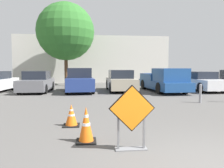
{
  "coord_description": "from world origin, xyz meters",
  "views": [
    {
      "loc": [
        -2.18,
        -2.86,
        1.65
      ],
      "look_at": [
        -0.75,
        10.06,
        0.67
      ],
      "focal_mm": 35.0,
      "sensor_mm": 36.0,
      "label": 1
    }
  ],
  "objects_px": {
    "parked_car_fifth": "(200,82)",
    "parked_car_second": "(37,82)",
    "parked_car_third": "(79,81)",
    "traffic_cone_nearest": "(86,125)",
    "parked_car_fourth": "(121,81)",
    "pickup_truck": "(165,81)",
    "traffic_cone_second": "(71,115)",
    "bollard_nearest": "(200,93)",
    "road_closed_sign": "(132,115)"
  },
  "relations": [
    {
      "from": "parked_car_fifth",
      "to": "parked_car_second",
      "type": "bearing_deg",
      "value": -4.71
    },
    {
      "from": "parked_car_third",
      "to": "traffic_cone_nearest",
      "type": "bearing_deg",
      "value": 89.49
    },
    {
      "from": "traffic_cone_nearest",
      "to": "parked_car_fourth",
      "type": "height_order",
      "value": "parked_car_fourth"
    },
    {
      "from": "parked_car_third",
      "to": "pickup_truck",
      "type": "distance_m",
      "value": 5.8
    },
    {
      "from": "traffic_cone_second",
      "to": "parked_car_fourth",
      "type": "xyz_separation_m",
      "value": [
        2.77,
        9.02,
        0.39
      ]
    },
    {
      "from": "parked_car_third",
      "to": "pickup_truck",
      "type": "relative_size",
      "value": 0.77
    },
    {
      "from": "traffic_cone_nearest",
      "to": "traffic_cone_second",
      "type": "xyz_separation_m",
      "value": [
        -0.43,
        1.39,
        -0.09
      ]
    },
    {
      "from": "parked_car_fourth",
      "to": "traffic_cone_nearest",
      "type": "bearing_deg",
      "value": 77.47
    },
    {
      "from": "parked_car_fourth",
      "to": "bollard_nearest",
      "type": "height_order",
      "value": "parked_car_fourth"
    },
    {
      "from": "traffic_cone_second",
      "to": "parked_car_third",
      "type": "bearing_deg",
      "value": 90.68
    },
    {
      "from": "parked_car_fourth",
      "to": "parked_car_fifth",
      "type": "distance_m",
      "value": 5.76
    },
    {
      "from": "parked_car_second",
      "to": "parked_car_fifth",
      "type": "bearing_deg",
      "value": 178.47
    },
    {
      "from": "traffic_cone_second",
      "to": "parked_car_fourth",
      "type": "bearing_deg",
      "value": 72.9
    },
    {
      "from": "traffic_cone_nearest",
      "to": "pickup_truck",
      "type": "height_order",
      "value": "pickup_truck"
    },
    {
      "from": "traffic_cone_nearest",
      "to": "parked_car_fourth",
      "type": "bearing_deg",
      "value": 77.29
    },
    {
      "from": "road_closed_sign",
      "to": "traffic_cone_second",
      "type": "bearing_deg",
      "value": 123.88
    },
    {
      "from": "traffic_cone_nearest",
      "to": "bollard_nearest",
      "type": "bearing_deg",
      "value": 42.56
    },
    {
      "from": "parked_car_third",
      "to": "pickup_truck",
      "type": "xyz_separation_m",
      "value": [
        5.77,
        -0.58,
        -0.02
      ]
    },
    {
      "from": "traffic_cone_second",
      "to": "parked_car_second",
      "type": "height_order",
      "value": "parked_car_second"
    },
    {
      "from": "parked_car_second",
      "to": "pickup_truck",
      "type": "height_order",
      "value": "pickup_truck"
    },
    {
      "from": "traffic_cone_nearest",
      "to": "pickup_truck",
      "type": "bearing_deg",
      "value": 61.2
    },
    {
      "from": "bollard_nearest",
      "to": "parked_car_fourth",
      "type": "bearing_deg",
      "value": 117.89
    },
    {
      "from": "traffic_cone_second",
      "to": "road_closed_sign",
      "type": "bearing_deg",
      "value": -56.12
    },
    {
      "from": "traffic_cone_second",
      "to": "bollard_nearest",
      "type": "relative_size",
      "value": 0.7
    },
    {
      "from": "parked_car_fourth",
      "to": "road_closed_sign",
      "type": "bearing_deg",
      "value": 82.73
    },
    {
      "from": "parked_car_third",
      "to": "road_closed_sign",
      "type": "bearing_deg",
      "value": 94.13
    },
    {
      "from": "pickup_truck",
      "to": "road_closed_sign",
      "type": "bearing_deg",
      "value": 63.84
    },
    {
      "from": "parked_car_third",
      "to": "parked_car_fourth",
      "type": "distance_m",
      "value": 2.89
    },
    {
      "from": "road_closed_sign",
      "to": "pickup_truck",
      "type": "distance_m",
      "value": 11.02
    },
    {
      "from": "parked_car_fourth",
      "to": "parked_car_fifth",
      "type": "xyz_separation_m",
      "value": [
        5.75,
        -0.35,
        -0.05
      ]
    },
    {
      "from": "road_closed_sign",
      "to": "traffic_cone_second",
      "type": "height_order",
      "value": "road_closed_sign"
    },
    {
      "from": "traffic_cone_second",
      "to": "parked_car_second",
      "type": "xyz_separation_m",
      "value": [
        -2.98,
        9.12,
        0.35
      ]
    },
    {
      "from": "pickup_truck",
      "to": "parked_car_third",
      "type": "bearing_deg",
      "value": -8.71
    },
    {
      "from": "pickup_truck",
      "to": "bollard_nearest",
      "type": "bearing_deg",
      "value": 87.54
    },
    {
      "from": "parked_car_fifth",
      "to": "parked_car_fourth",
      "type": "bearing_deg",
      "value": -5.93
    },
    {
      "from": "pickup_truck",
      "to": "parked_car_fifth",
      "type": "relative_size",
      "value": 1.18
    },
    {
      "from": "traffic_cone_nearest",
      "to": "parked_car_fourth",
      "type": "distance_m",
      "value": 10.67
    },
    {
      "from": "traffic_cone_second",
      "to": "bollard_nearest",
      "type": "distance_m",
      "value": 6.68
    },
    {
      "from": "parked_car_fourth",
      "to": "parked_car_second",
      "type": "bearing_deg",
      "value": -0.84
    },
    {
      "from": "road_closed_sign",
      "to": "parked_car_third",
      "type": "distance_m",
      "value": 10.8
    },
    {
      "from": "traffic_cone_second",
      "to": "bollard_nearest",
      "type": "height_order",
      "value": "bollard_nearest"
    },
    {
      "from": "traffic_cone_second",
      "to": "pickup_truck",
      "type": "height_order",
      "value": "pickup_truck"
    },
    {
      "from": "road_closed_sign",
      "to": "traffic_cone_second",
      "type": "relative_size",
      "value": 2.14
    },
    {
      "from": "parked_car_third",
      "to": "parked_car_fifth",
      "type": "xyz_separation_m",
      "value": [
        8.63,
        -0.05,
        -0.1
      ]
    },
    {
      "from": "traffic_cone_nearest",
      "to": "bollard_nearest",
      "type": "relative_size",
      "value": 0.9
    },
    {
      "from": "road_closed_sign",
      "to": "pickup_truck",
      "type": "relative_size",
      "value": 0.24
    },
    {
      "from": "pickup_truck",
      "to": "parked_car_fifth",
      "type": "xyz_separation_m",
      "value": [
        2.86,
        0.53,
        -0.07
      ]
    },
    {
      "from": "parked_car_second",
      "to": "parked_car_third",
      "type": "distance_m",
      "value": 2.9
    },
    {
      "from": "bollard_nearest",
      "to": "pickup_truck",
      "type": "bearing_deg",
      "value": 90.55
    },
    {
      "from": "traffic_cone_nearest",
      "to": "parked_car_fifth",
      "type": "bearing_deg",
      "value": 51.17
    }
  ]
}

